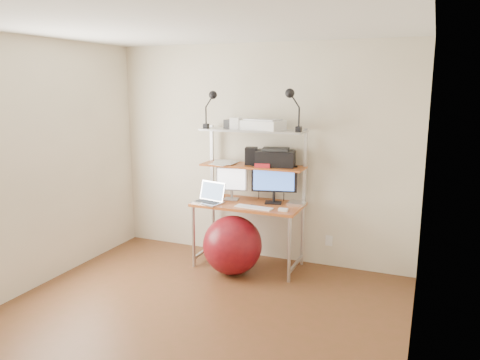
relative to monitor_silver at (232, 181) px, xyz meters
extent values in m
plane|color=brown|center=(0.24, -1.52, -0.95)|extent=(3.60, 3.60, 0.00)
plane|color=silver|center=(0.24, -1.52, 1.55)|extent=(3.60, 3.60, 0.00)
plane|color=beige|center=(0.24, 0.28, 0.30)|extent=(3.60, 0.00, 3.60)
plane|color=beige|center=(-1.56, -1.52, 0.30)|extent=(0.00, 3.60, 3.60)
plane|color=beige|center=(2.04, -1.52, 0.30)|extent=(0.00, 3.60, 3.60)
cube|color=#BC5D24|center=(0.24, -0.08, -0.23)|extent=(1.20, 0.60, 0.03)
cylinder|color=#B4B5B9|center=(-0.32, -0.34, -0.60)|extent=(0.04, 0.04, 0.71)
cylinder|color=#B4B5B9|center=(-0.32, 0.18, -0.60)|extent=(0.04, 0.04, 0.71)
cylinder|color=#B4B5B9|center=(0.80, -0.34, -0.60)|extent=(0.04, 0.04, 0.71)
cylinder|color=#B4B5B9|center=(0.80, 0.18, -0.60)|extent=(0.04, 0.04, 0.71)
cube|color=#B4B5B9|center=(-0.33, 0.18, 0.20)|extent=(0.03, 0.04, 0.84)
cube|color=#B4B5B9|center=(0.81, 0.18, 0.20)|extent=(0.03, 0.04, 0.84)
cube|color=#BC5D24|center=(0.24, 0.05, 0.19)|extent=(1.18, 0.34, 0.02)
cube|color=#B4B5B9|center=(0.24, 0.05, 0.59)|extent=(1.18, 0.34, 0.02)
cube|color=white|center=(1.09, 0.26, -0.65)|extent=(0.08, 0.01, 0.12)
cube|color=#B1B1B6|center=(0.00, -0.02, -0.21)|extent=(0.18, 0.15, 0.01)
cylinder|color=#B1B1B6|center=(0.00, 0.00, -0.15)|extent=(0.03, 0.03, 0.09)
cube|color=#B1B1B6|center=(0.00, 0.00, 0.03)|extent=(0.36, 0.09, 0.27)
plane|color=white|center=(0.00, -0.01, 0.03)|extent=(0.32, 0.06, 0.32)
cube|color=black|center=(0.50, 0.01, -0.21)|extent=(0.21, 0.18, 0.01)
cylinder|color=black|center=(0.50, 0.03, -0.14)|extent=(0.03, 0.03, 0.11)
cube|color=black|center=(0.50, 0.03, 0.06)|extent=(0.50, 0.15, 0.30)
plane|color=#4271E0|center=(0.50, 0.02, 0.06)|extent=(0.44, 0.11, 0.45)
cube|color=silver|center=(-0.18, -0.26, -0.20)|extent=(0.37, 0.30, 0.02)
cube|color=#29292B|center=(-0.18, -0.26, -0.19)|extent=(0.30, 0.20, 0.00)
cube|color=silver|center=(-0.16, -0.15, -0.09)|extent=(0.34, 0.14, 0.21)
plane|color=#799ACA|center=(-0.16, -0.15, -0.09)|extent=(0.31, 0.14, 0.29)
cube|color=white|center=(0.37, -0.26, -0.21)|extent=(0.42, 0.15, 0.01)
cube|color=white|center=(0.70, -0.26, -0.20)|extent=(0.10, 0.06, 0.03)
cube|color=silver|center=(0.76, 0.04, -0.20)|extent=(0.18, 0.18, 0.03)
cube|color=black|center=(0.32, -0.23, -0.21)|extent=(0.10, 0.14, 0.01)
cube|color=black|center=(0.49, 0.08, 0.28)|extent=(0.47, 0.36, 0.17)
cube|color=#29292B|center=(0.49, 0.08, 0.39)|extent=(0.32, 0.26, 0.03)
cube|color=black|center=(0.21, 0.07, 0.30)|extent=(0.16, 0.16, 0.20)
cube|color=red|center=(0.39, -0.04, 0.22)|extent=(0.18, 0.13, 0.05)
cube|color=white|center=(0.35, 0.06, 0.65)|extent=(0.50, 0.38, 0.10)
cube|color=#B1B1B6|center=(0.35, 0.06, 0.71)|extent=(0.42, 0.30, 0.02)
cube|color=white|center=(0.05, 0.00, 0.66)|extent=(0.11, 0.09, 0.13)
cube|color=#29292B|center=(-0.05, 0.05, 0.65)|extent=(0.12, 0.12, 0.10)
cube|color=black|center=(-0.30, -0.03, 0.62)|extent=(0.05, 0.06, 0.05)
cylinder|color=black|center=(-0.30, -0.03, 0.74)|extent=(0.02, 0.02, 0.19)
sphere|color=black|center=(-0.21, -0.04, 0.97)|extent=(0.09, 0.09, 0.09)
cube|color=black|center=(0.78, -0.02, 0.63)|extent=(0.06, 0.07, 0.06)
cylinder|color=black|center=(0.78, -0.02, 0.75)|extent=(0.02, 0.02, 0.20)
sphere|color=black|center=(0.68, -0.03, 1.00)|extent=(0.10, 0.10, 0.10)
sphere|color=maroon|center=(0.16, -0.35, -0.63)|extent=(0.65, 0.65, 0.65)
cube|color=white|center=(-0.10, 0.00, 0.20)|extent=(0.28, 0.33, 0.00)
cube|color=white|center=(-0.14, 0.09, 0.21)|extent=(0.26, 0.32, 0.00)
cube|color=white|center=(-0.07, 0.03, 0.21)|extent=(0.22, 0.28, 0.00)
cube|color=white|center=(-0.13, 0.05, 0.22)|extent=(0.29, 0.33, 0.00)
camera|label=1|loc=(2.08, -4.80, 1.09)|focal=35.00mm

